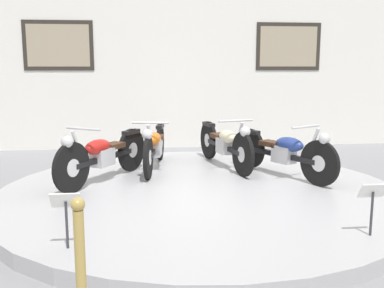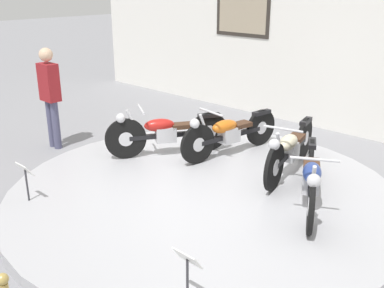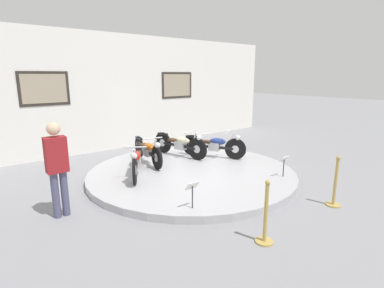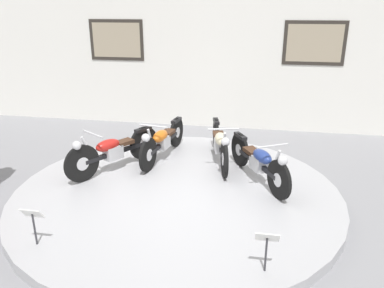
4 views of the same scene
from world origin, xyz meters
name	(u,v)px [view 2 (image 2 of 4)]	position (x,y,z in m)	size (l,w,h in m)	color
ground_plane	(203,199)	(0.00, 0.00, 0.00)	(60.00, 60.00, 0.00)	gray
display_platform	(203,194)	(0.00, 0.00, 0.08)	(5.21, 5.21, 0.16)	#ADADB2
back_wall	(351,29)	(0.00, 4.04, 1.95)	(14.00, 0.22, 3.90)	white
motorcycle_red	(166,131)	(-1.28, 0.54, 0.55)	(1.10, 1.72, 0.80)	black
motorcycle_orange	(229,132)	(-0.55, 1.23, 0.53)	(0.54, 1.95, 0.78)	black
motorcycle_cream	(290,148)	(0.56, 1.23, 0.55)	(0.61, 1.95, 0.80)	black
motorcycle_blue	(311,178)	(1.28, 0.53, 0.54)	(1.01, 1.74, 0.78)	black
info_placard_front_left	(26,174)	(-1.39, -1.77, 0.53)	(0.26, 0.11, 0.51)	#333338
info_placard_front_centre	(187,265)	(1.39, -1.77, 0.53)	(0.26, 0.11, 0.51)	#333338
visitor_standing	(50,92)	(-3.27, -0.28, 1.00)	(0.36, 0.23, 1.75)	#4C4C6B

